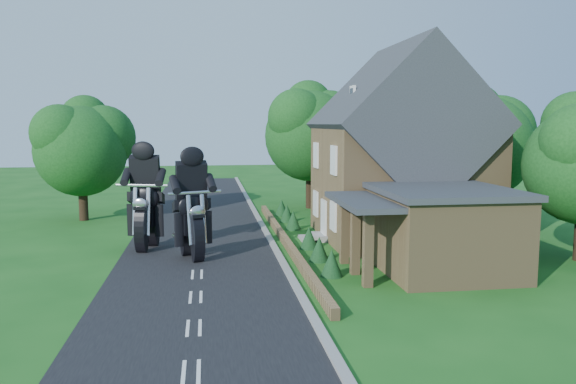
{
  "coord_description": "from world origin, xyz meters",
  "views": [
    {
      "loc": [
        0.47,
        -22.24,
        6.03
      ],
      "look_at": [
        4.27,
        3.95,
        2.8
      ],
      "focal_mm": 35.0,
      "sensor_mm": 36.0,
      "label": 1
    }
  ],
  "objects": [
    {
      "name": "annex",
      "position": [
        9.87,
        -0.8,
        1.77
      ],
      "size": [
        7.05,
        5.94,
        3.44
      ],
      "color": "olive",
      "rests_on": "ground"
    },
    {
      "name": "house",
      "position": [
        10.49,
        6.0,
        4.34
      ],
      "size": [
        9.54,
        8.64,
        10.24
      ],
      "color": "olive",
      "rests_on": "ground"
    },
    {
      "name": "tree_house_right",
      "position": [
        16.65,
        8.62,
        5.19
      ],
      "size": [
        6.51,
        6.0,
        8.4
      ],
      "color": "black",
      "rests_on": "ground"
    },
    {
      "name": "ground",
      "position": [
        0.0,
        0.0,
        0.0
      ],
      "size": [
        120.0,
        120.0,
        0.0
      ],
      "primitive_type": "plane",
      "color": "#175016",
      "rests_on": "ground"
    },
    {
      "name": "shrub_c",
      "position": [
        5.3,
        4.0,
        0.55
      ],
      "size": [
        0.9,
        0.9,
        1.1
      ],
      "primitive_type": "cone",
      "color": "#103417",
      "rests_on": "ground"
    },
    {
      "name": "shrub_e",
      "position": [
        5.3,
        11.5,
        0.55
      ],
      "size": [
        0.9,
        0.9,
        1.1
      ],
      "primitive_type": "cone",
      "color": "#103417",
      "rests_on": "ground"
    },
    {
      "name": "shrub_a",
      "position": [
        5.3,
        -1.0,
        0.55
      ],
      "size": [
        0.9,
        0.9,
        1.1
      ],
      "primitive_type": "cone",
      "color": "#103417",
      "rests_on": "ground"
    },
    {
      "name": "motorcycle_lead",
      "position": [
        -0.22,
        2.67,
        0.75
      ],
      "size": [
        0.95,
        1.66,
        1.51
      ],
      "primitive_type": null,
      "rotation": [
        0.0,
        0.0,
        3.5
      ],
      "color": "black",
      "rests_on": "ground"
    },
    {
      "name": "tree_behind_house",
      "position": [
        14.18,
        16.14,
        6.23
      ],
      "size": [
        7.81,
        7.2,
        10.08
      ],
      "color": "black",
      "rests_on": "ground"
    },
    {
      "name": "kerb",
      "position": [
        3.65,
        0.0,
        0.06
      ],
      "size": [
        0.3,
        80.0,
        0.12
      ],
      "primitive_type": "cube",
      "color": "gray",
      "rests_on": "ground"
    },
    {
      "name": "shrub_f",
      "position": [
        5.3,
        14.0,
        0.55
      ],
      "size": [
        0.9,
        0.9,
        1.1
      ],
      "primitive_type": "cone",
      "color": "#103417",
      "rests_on": "ground"
    },
    {
      "name": "tree_behind_left",
      "position": [
        8.16,
        17.13,
        5.73
      ],
      "size": [
        6.94,
        6.4,
        9.16
      ],
      "color": "black",
      "rests_on": "ground"
    },
    {
      "name": "motorcycle_follow",
      "position": [
        -2.44,
        4.93,
        0.78
      ],
      "size": [
        0.83,
        1.73,
        1.56
      ],
      "primitive_type": null,
      "rotation": [
        0.0,
        0.0,
        2.89
      ],
      "color": "black",
      "rests_on": "ground"
    },
    {
      "name": "shrub_d",
      "position": [
        5.3,
        9.0,
        0.55
      ],
      "size": [
        0.9,
        0.9,
        1.1
      ],
      "primitive_type": "cone",
      "color": "#103417",
      "rests_on": "ground"
    },
    {
      "name": "garden_wall",
      "position": [
        4.3,
        5.0,
        0.2
      ],
      "size": [
        0.3,
        22.0,
        0.4
      ],
      "primitive_type": "cube",
      "color": "olive",
      "rests_on": "ground"
    },
    {
      "name": "road",
      "position": [
        0.0,
        0.0,
        0.01
      ],
      "size": [
        7.0,
        80.0,
        0.02
      ],
      "primitive_type": "cube",
      "color": "black",
      "rests_on": "ground"
    },
    {
      "name": "tree_far_road",
      "position": [
        -6.86,
        14.11,
        4.84
      ],
      "size": [
        6.08,
        5.6,
        7.84
      ],
      "color": "black",
      "rests_on": "ground"
    },
    {
      "name": "shrub_b",
      "position": [
        5.3,
        1.5,
        0.55
      ],
      "size": [
        0.9,
        0.9,
        1.1
      ],
      "primitive_type": "cone",
      "color": "#103417",
      "rests_on": "ground"
    }
  ]
}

